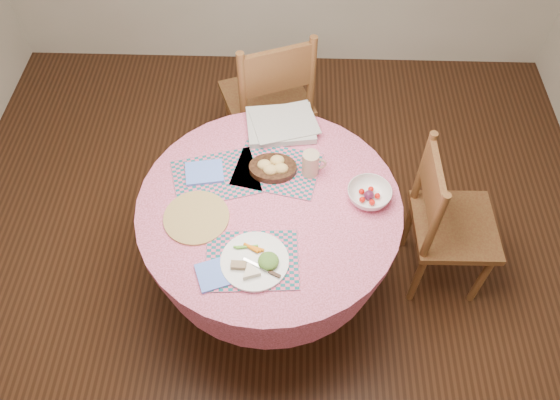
{
  "coord_description": "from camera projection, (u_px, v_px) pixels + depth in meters",
  "views": [
    {
      "loc": [
        0.1,
        -1.5,
        2.78
      ],
      "look_at": [
        0.05,
        0.0,
        0.78
      ],
      "focal_mm": 35.0,
      "sensor_mm": 36.0,
      "label": 1
    }
  ],
  "objects": [
    {
      "name": "placemat_left",
      "position": [
        215.0,
        177.0,
        2.62
      ],
      "size": [
        0.47,
        0.4,
        0.01
      ],
      "primitive_type": "cube",
      "rotation": [
        0.0,
        0.0,
        0.28
      ],
      "color": "#115C61",
      "rests_on": "dining_table"
    },
    {
      "name": "room_envelope",
      "position": [
        265.0,
        26.0,
        1.76
      ],
      "size": [
        4.01,
        4.01,
        2.71
      ],
      "color": "silver",
      "rests_on": "ground"
    },
    {
      "name": "newspaper_stack",
      "position": [
        281.0,
        124.0,
        2.8
      ],
      "size": [
        0.4,
        0.33,
        0.04
      ],
      "rotation": [
        0.0,
        0.0,
        0.14
      ],
      "color": "silver",
      "rests_on": "dining_table"
    },
    {
      "name": "fruit_bowl",
      "position": [
        369.0,
        195.0,
        2.52
      ],
      "size": [
        0.26,
        0.26,
        0.06
      ],
      "rotation": [
        0.0,
        0.0,
        0.37
      ],
      "color": "white",
      "rests_on": "dining_table"
    },
    {
      "name": "bread_bowl",
      "position": [
        273.0,
        167.0,
        2.62
      ],
      "size": [
        0.23,
        0.23,
        0.08
      ],
      "color": "black",
      "rests_on": "placemat_back"
    },
    {
      "name": "latte_mug",
      "position": [
        311.0,
        164.0,
        2.58
      ],
      "size": [
        0.12,
        0.08,
        0.13
      ],
      "color": "tan",
      "rests_on": "placemat_back"
    },
    {
      "name": "placemat_back",
      "position": [
        277.0,
        169.0,
        2.65
      ],
      "size": [
        0.45,
        0.38,
        0.01
      ],
      "primitive_type": "cube",
      "rotation": [
        0.0,
        0.0,
        -0.22
      ],
      "color": "#115C61",
      "rests_on": "dining_table"
    },
    {
      "name": "placemat_front",
      "position": [
        252.0,
        260.0,
        2.34
      ],
      "size": [
        0.42,
        0.32,
        0.01
      ],
      "primitive_type": "cube",
      "rotation": [
        0.0,
        0.0,
        0.06
      ],
      "color": "#115C61",
      "rests_on": "dining_table"
    },
    {
      "name": "wicker_trivet",
      "position": [
        196.0,
        217.0,
        2.48
      ],
      "size": [
        0.3,
        0.3,
        0.01
      ],
      "primitive_type": "cylinder",
      "color": "#A17A45",
      "rests_on": "dining_table"
    },
    {
      "name": "dinner_plate",
      "position": [
        256.0,
        261.0,
        2.32
      ],
      "size": [
        0.29,
        0.29,
        0.05
      ],
      "rotation": [
        0.0,
        0.0,
        -0.03
      ],
      "color": "white",
      "rests_on": "placemat_front"
    },
    {
      "name": "napkin_far",
      "position": [
        204.0,
        172.0,
        2.63
      ],
      "size": [
        0.2,
        0.17,
        0.01
      ],
      "primitive_type": "cube",
      "rotation": [
        0.0,
        0.0,
        0.18
      ],
      "color": "#6389FE",
      "rests_on": "placemat_left"
    },
    {
      "name": "ground",
      "position": [
        271.0,
        281.0,
        3.13
      ],
      "size": [
        4.0,
        4.0,
        0.0
      ],
      "primitive_type": "plane",
      "color": "#331C0F",
      "rests_on": "ground"
    },
    {
      "name": "chair_back",
      "position": [
        270.0,
        100.0,
        3.24
      ],
      "size": [
        0.62,
        0.61,
        1.05
      ],
      "rotation": [
        0.0,
        0.0,
        3.51
      ],
      "color": "brown",
      "rests_on": "ground"
    },
    {
      "name": "dining_table",
      "position": [
        270.0,
        227.0,
        2.68
      ],
      "size": [
        1.24,
        1.24,
        0.75
      ],
      "color": "pink",
      "rests_on": "ground"
    },
    {
      "name": "chair_right",
      "position": [
        446.0,
        221.0,
        2.78
      ],
      "size": [
        0.43,
        0.45,
        0.95
      ],
      "rotation": [
        0.0,
        0.0,
        1.58
      ],
      "color": "brown",
      "rests_on": "ground"
    },
    {
      "name": "napkin_near",
      "position": [
        219.0,
        273.0,
        2.3
      ],
      "size": [
        0.22,
        0.19,
        0.01
      ],
      "primitive_type": "cube",
      "rotation": [
        0.0,
        0.0,
        0.36
      ],
      "color": "#6389FE",
      "rests_on": "dining_table"
    }
  ]
}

